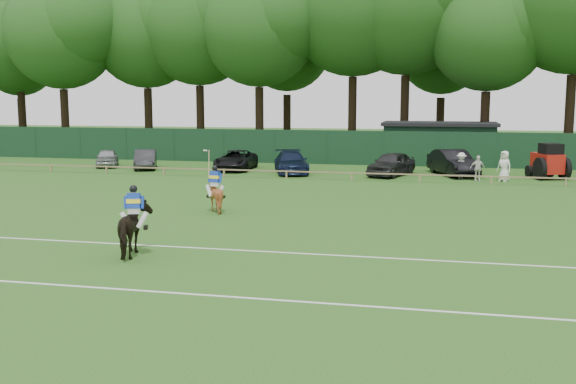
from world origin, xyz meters
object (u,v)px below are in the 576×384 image
(horse_chestnut, at_px, (215,196))
(estate_black, at_px, (453,163))
(spectator_left, at_px, (461,166))
(sedan_grey, at_px, (145,159))
(spectator_right, at_px, (504,166))
(suv_black, at_px, (236,160))
(hatch_grey, at_px, (391,164))
(sedan_navy, at_px, (291,162))
(spectator_mid, at_px, (478,168))
(horse_dark, at_px, (135,229))
(tractor, at_px, (548,162))
(utility_shed, at_px, (439,142))
(sedan_silver, at_px, (107,158))

(horse_chestnut, bearing_deg, estate_black, -115.51)
(horse_chestnut, bearing_deg, spectator_left, -119.73)
(sedan_grey, relative_size, spectator_right, 2.21)
(suv_black, height_order, hatch_grey, hatch_grey)
(suv_black, bearing_deg, sedan_grey, -177.23)
(sedan_navy, height_order, spectator_mid, spectator_mid)
(spectator_mid, relative_size, spectator_right, 0.84)
(horse_dark, height_order, spectator_right, spectator_right)
(horse_chestnut, distance_m, spectator_left, 18.04)
(spectator_right, distance_m, tractor, 3.28)
(tractor, bearing_deg, utility_shed, 108.53)
(horse_dark, height_order, tractor, tractor)
(spectator_mid, distance_m, tractor, 4.71)
(utility_shed, bearing_deg, suv_black, -148.89)
(horse_chestnut, height_order, sedan_silver, horse_chestnut)
(sedan_grey, relative_size, spectator_left, 2.50)
(sedan_silver, bearing_deg, sedan_navy, -29.01)
(horse_dark, bearing_deg, estate_black, -129.26)
(spectator_right, bearing_deg, hatch_grey, -154.31)
(spectator_left, distance_m, utility_shed, 9.86)
(horse_chestnut, xyz_separation_m, spectator_left, (10.77, 14.47, 0.08))
(suv_black, xyz_separation_m, spectator_mid, (15.72, -2.58, 0.09))
(hatch_grey, relative_size, tractor, 1.47)
(horse_chestnut, xyz_separation_m, estate_black, (10.31, 16.22, 0.09))
(hatch_grey, bearing_deg, suv_black, -165.29)
(sedan_silver, bearing_deg, spectator_mid, -30.60)
(horse_chestnut, height_order, estate_black, estate_black)
(sedan_grey, distance_m, utility_shed, 21.62)
(sedan_grey, xyz_separation_m, suv_black, (6.30, 0.69, 0.01))
(suv_black, distance_m, hatch_grey, 10.59)
(utility_shed, bearing_deg, sedan_navy, -135.86)
(hatch_grey, height_order, tractor, tractor)
(suv_black, height_order, spectator_left, spectator_left)
(sedan_navy, bearing_deg, suv_black, 148.49)
(horse_dark, bearing_deg, sedan_silver, -77.23)
(suv_black, bearing_deg, estate_black, -2.97)
(suv_black, xyz_separation_m, hatch_grey, (10.55, -0.98, 0.08))
(estate_black, height_order, spectator_left, estate_black)
(spectator_right, bearing_deg, sedan_grey, -146.65)
(spectator_right, bearing_deg, tractor, 71.58)
(horse_dark, relative_size, spectator_right, 1.12)
(horse_chestnut, xyz_separation_m, spectator_mid, (11.69, 13.52, 0.04))
(sedan_grey, bearing_deg, sedan_navy, -23.44)
(horse_dark, height_order, spectator_left, horse_dark)
(horse_dark, bearing_deg, utility_shed, -122.59)
(spectator_right, bearing_deg, spectator_left, -159.58)
(utility_shed, bearing_deg, sedan_grey, -155.98)
(spectator_left, bearing_deg, utility_shed, 89.05)
(horse_dark, xyz_separation_m, suv_black, (-4.18, 24.32, -0.19))
(spectator_left, bearing_deg, hatch_grey, 162.33)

